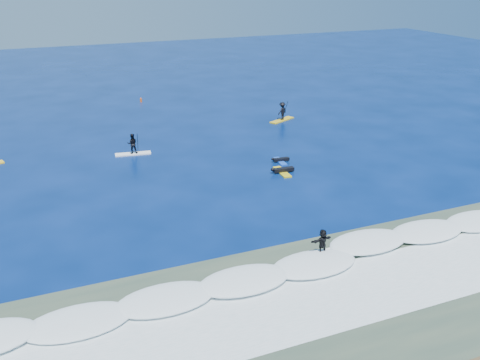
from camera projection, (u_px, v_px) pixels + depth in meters
name	position (u px, v px, depth m)	size (l,w,h in m)	color
ground	(224.00, 197.00, 36.52)	(160.00, 160.00, 0.00)	#031745
shallow_water	(335.00, 310.00, 24.55)	(90.00, 13.00, 0.01)	#334638
breaking_wave	(293.00, 268.00, 27.98)	(40.00, 6.00, 0.30)	white
whitewater	(323.00, 299.00, 25.41)	(34.00, 5.00, 0.02)	silver
sup_paddler_center	(132.00, 146.00, 44.45)	(3.02, 1.18, 2.07)	white
sup_paddler_right	(282.00, 112.00, 54.12)	(3.17, 2.09, 2.21)	gold
prone_paddler_near	(282.00, 171.00, 40.75)	(1.87, 2.38, 0.49)	gold
prone_paddler_far	(280.00, 160.00, 42.99)	(1.52, 1.95, 0.40)	blue
wave_surfer	(322.00, 243.00, 28.71)	(2.15, 0.81, 1.52)	white
marker_buoy	(141.00, 100.00, 61.62)	(0.25, 0.25, 0.60)	#DD4F13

